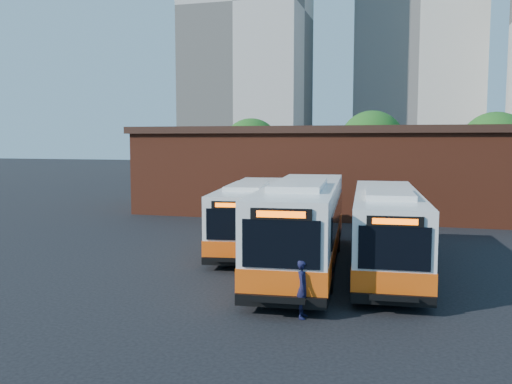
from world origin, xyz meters
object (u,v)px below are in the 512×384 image
(transit_worker, at_px, (303,289))
(bus_mideast, at_px, (303,227))
(bus_midwest, at_px, (252,216))
(bus_east, at_px, (386,232))

(transit_worker, bearing_deg, bus_mideast, 7.62)
(bus_mideast, height_order, transit_worker, bus_mideast)
(transit_worker, bearing_deg, bus_midwest, 20.63)
(bus_mideast, distance_m, bus_east, 3.54)
(bus_east, relative_size, transit_worker, 7.07)
(bus_midwest, xyz_separation_m, bus_mideast, (3.47, -4.15, 0.23))
(bus_midwest, relative_size, bus_east, 0.95)
(bus_mideast, distance_m, transit_worker, 6.73)
(bus_midwest, relative_size, bus_mideast, 0.87)
(bus_east, bearing_deg, bus_mideast, -172.90)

